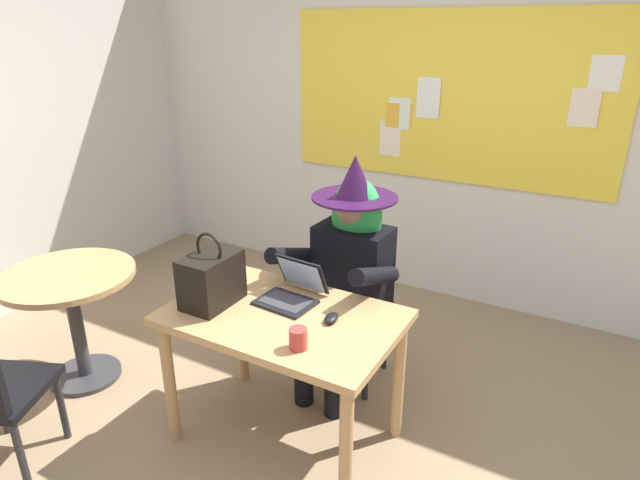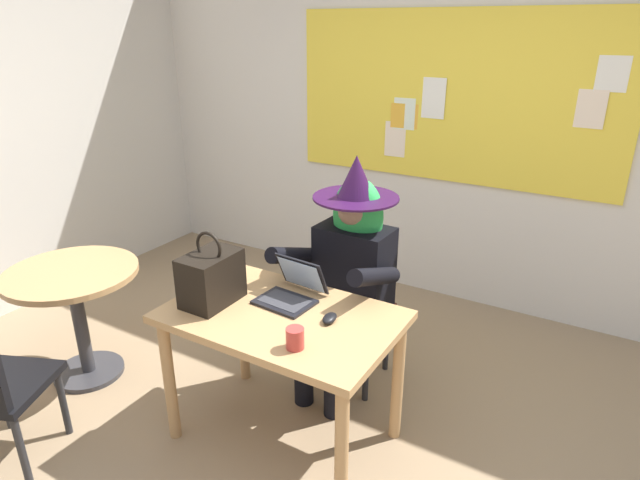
# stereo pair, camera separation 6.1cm
# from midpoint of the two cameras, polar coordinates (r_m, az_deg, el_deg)

# --- Properties ---
(ground_plane) EXTENTS (24.00, 24.00, 0.00)m
(ground_plane) POSITION_cam_midpoint_polar(r_m,az_deg,el_deg) (2.94, -3.31, -22.03)
(ground_plane) COLOR #937A5B
(wall_back_bulletin) EXTENTS (5.43, 2.22, 2.93)m
(wall_back_bulletin) POSITION_cam_midpoint_polar(r_m,az_deg,el_deg) (4.11, 12.82, 13.58)
(wall_back_bulletin) COLOR silver
(wall_back_bulletin) RESTS_ON ground
(desk_main) EXTENTS (1.12, 0.72, 0.74)m
(desk_main) POSITION_cam_midpoint_polar(r_m,az_deg,el_deg) (2.67, -4.58, -9.84)
(desk_main) COLOR tan
(desk_main) RESTS_ON ground
(chair_at_desk) EXTENTS (0.45, 0.45, 0.91)m
(chair_at_desk) POSITION_cam_midpoint_polar(r_m,az_deg,el_deg) (3.25, 3.26, -6.02)
(chair_at_desk) COLOR #4C1E19
(chair_at_desk) RESTS_ON ground
(person_costumed) EXTENTS (0.61, 0.71, 1.39)m
(person_costumed) POSITION_cam_midpoint_polar(r_m,az_deg,el_deg) (3.03, 2.40, -2.35)
(person_costumed) COLOR black
(person_costumed) RESTS_ON ground
(laptop) EXTENTS (0.30, 0.32, 0.20)m
(laptop) POSITION_cam_midpoint_polar(r_m,az_deg,el_deg) (2.72, -3.65, -5.45)
(laptop) COLOR black
(laptop) RESTS_ON desk_main
(computer_mouse) EXTENTS (0.07, 0.11, 0.03)m
(computer_mouse) POSITION_cam_midpoint_polar(r_m,az_deg,el_deg) (2.54, 0.52, -8.29)
(computer_mouse) COLOR black
(computer_mouse) RESTS_ON desk_main
(handbag) EXTENTS (0.20, 0.30, 0.38)m
(handbag) POSITION_cam_midpoint_polar(r_m,az_deg,el_deg) (2.70, -12.08, -4.05)
(handbag) COLOR black
(handbag) RESTS_ON desk_main
(coffee_mug) EXTENTS (0.08, 0.08, 0.09)m
(coffee_mug) POSITION_cam_midpoint_polar(r_m,az_deg,el_deg) (2.34, -3.09, -10.42)
(coffee_mug) COLOR #B23833
(coffee_mug) RESTS_ON desk_main
(side_table_round) EXTENTS (0.76, 0.76, 0.71)m
(side_table_round) POSITION_cam_midpoint_polar(r_m,az_deg,el_deg) (3.50, -25.30, -5.95)
(side_table_round) COLOR tan
(side_table_round) RESTS_ON ground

